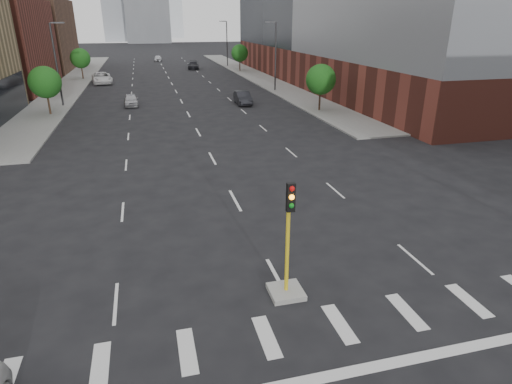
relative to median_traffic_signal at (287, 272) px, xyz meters
name	(u,v)px	position (x,y,z in m)	size (l,w,h in m)	color
sidewalk_left_far	(76,80)	(-15.00, 65.03, -0.90)	(5.00, 92.00, 0.15)	gray
sidewalk_right_far	(252,74)	(15.00, 65.03, -0.90)	(5.00, 92.00, 0.15)	gray
building_left_far_b	(13,35)	(-27.50, 83.03, 5.53)	(20.00, 24.00, 13.00)	brown
building_right_main	(368,7)	(29.50, 51.03, 10.03)	(24.00, 70.00, 22.00)	brown
median_traffic_signal	(287,272)	(0.00, 0.00, 0.00)	(1.20, 1.20, 4.40)	#999993
streetlight_right_a	(275,54)	(13.41, 46.03, 4.04)	(1.60, 0.22, 9.07)	#2D2D30
streetlight_right_b	(227,42)	(13.41, 81.03, 4.04)	(1.60, 0.22, 9.07)	#2D2D30
streetlight_left	(57,61)	(-13.41, 41.03, 4.04)	(1.60, 0.22, 9.07)	#2D2D30
tree_left_near	(45,82)	(-14.00, 36.03, 2.42)	(3.20, 3.20, 4.85)	#382619
tree_left_far	(80,58)	(-14.00, 66.03, 2.42)	(3.20, 3.20, 4.85)	#382619
tree_right_near	(321,79)	(14.00, 31.03, 2.42)	(3.20, 3.20, 4.85)	#382619
tree_right_far	(240,53)	(14.00, 71.03, 2.42)	(3.20, 3.20, 4.85)	#382619
car_near_left	(131,100)	(-5.88, 39.54, -0.30)	(1.59, 3.95, 1.35)	#A8A8AC
car_mid_right	(243,98)	(6.88, 37.31, -0.23)	(1.57, 4.50, 1.48)	black
car_far_left	(102,78)	(-10.50, 59.92, -0.12)	(2.83, 6.14, 1.71)	silver
car_deep_right	(193,65)	(5.80, 77.50, -0.22)	(2.11, 5.18, 1.50)	black
car_distant	(158,58)	(-0.35, 97.49, -0.29)	(1.62, 4.03, 1.37)	silver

